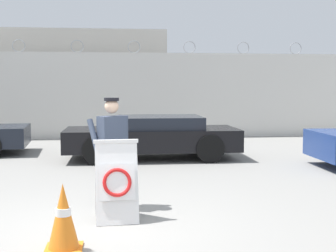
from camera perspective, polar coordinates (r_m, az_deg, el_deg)
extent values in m
plane|color=gray|center=(6.61, -8.77, -12.12)|extent=(90.00, 90.00, 0.00)
cube|color=silver|center=(17.48, -7.52, 3.69)|extent=(36.00, 0.30, 3.16)
torus|color=gray|center=(17.85, -17.74, 9.31)|extent=(0.47, 0.03, 0.47)
torus|color=gray|center=(17.58, -11.01, 9.52)|extent=(0.47, 0.03, 0.47)
torus|color=gray|center=(17.55, -4.16, 9.60)|extent=(0.47, 0.03, 0.47)
torus|color=gray|center=(17.76, 2.62, 9.56)|extent=(0.47, 0.03, 0.47)
torus|color=gray|center=(18.21, 9.15, 9.38)|extent=(0.47, 0.03, 0.47)
torus|color=gray|center=(18.88, 15.29, 9.11)|extent=(0.47, 0.03, 0.47)
cube|color=beige|center=(22.77, -11.73, 5.27)|extent=(8.40, 6.85, 4.25)
cube|color=white|center=(6.68, -6.24, -6.97)|extent=(0.62, 0.37, 1.13)
cube|color=white|center=(6.97, -6.41, -6.46)|extent=(0.62, 0.37, 1.13)
cube|color=white|center=(6.73, -6.37, -1.87)|extent=(0.64, 0.10, 0.05)
cube|color=white|center=(6.64, -6.22, -6.84)|extent=(0.52, 0.18, 0.50)
torus|color=red|center=(6.62, -6.22, -6.86)|extent=(0.41, 0.18, 0.41)
cylinder|color=#232838|center=(7.59, -6.24, -6.66)|extent=(0.15, 0.15, 0.82)
cylinder|color=#232838|center=(7.49, -7.37, -6.83)|extent=(0.15, 0.15, 0.82)
cube|color=#384256|center=(7.43, -6.86, -1.23)|extent=(0.48, 0.42, 0.63)
sphere|color=#DBB293|center=(7.40, -6.89, 2.38)|extent=(0.22, 0.22, 0.22)
cylinder|color=#384256|center=(7.58, -5.21, -1.00)|extent=(0.09, 0.09, 0.60)
cylinder|color=#384256|center=(7.37, -8.99, -1.40)|extent=(0.27, 0.33, 0.58)
cylinder|color=black|center=(7.39, -6.90, 3.25)|extent=(0.23, 0.23, 0.05)
cube|color=orange|center=(5.83, -12.58, -14.37)|extent=(0.43, 0.43, 0.03)
cone|color=orange|center=(5.71, -12.65, -10.60)|extent=(0.37, 0.37, 0.77)
cylinder|color=white|center=(5.70, -12.66, -10.23)|extent=(0.18, 0.18, 0.11)
cylinder|color=black|center=(15.17, -19.76, -1.46)|extent=(0.67, 0.25, 0.66)
cylinder|color=black|center=(11.59, -8.67, -2.96)|extent=(0.72, 0.21, 0.72)
cylinder|color=black|center=(13.31, -8.35, -1.94)|extent=(0.72, 0.21, 0.72)
cylinder|color=black|center=(11.81, 5.13, -2.78)|extent=(0.72, 0.21, 0.72)
cylinder|color=black|center=(13.50, 3.69, -1.81)|extent=(0.72, 0.21, 0.72)
cube|color=black|center=(12.45, -2.02, -1.57)|extent=(4.56, 1.89, 0.56)
cube|color=black|center=(12.43, -0.98, 0.46)|extent=(2.20, 1.68, 0.32)
cylinder|color=black|center=(12.63, 19.80, -2.70)|extent=(0.65, 0.21, 0.65)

